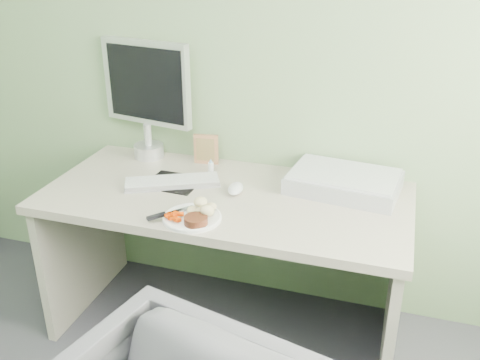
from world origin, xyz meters
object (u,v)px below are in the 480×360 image
(desk, at_px, (225,230))
(monitor, at_px, (147,93))
(scanner, at_px, (344,183))
(plate, at_px, (192,218))

(desk, relative_size, monitor, 2.75)
(scanner, distance_m, monitor, 1.05)
(plate, bearing_deg, monitor, 128.82)
(scanner, bearing_deg, plate, -133.49)
(desk, xyz_separation_m, scanner, (0.49, 0.19, 0.22))
(desk, bearing_deg, monitor, 148.26)
(scanner, height_order, monitor, monitor)
(plate, relative_size, scanner, 0.50)
(plate, bearing_deg, scanner, 39.83)
(monitor, bearing_deg, plate, -40.73)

